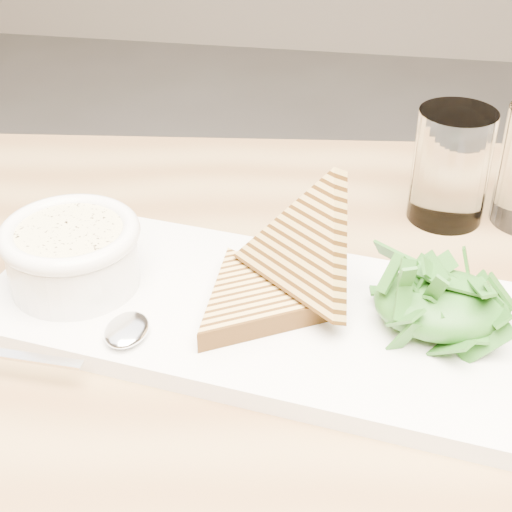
% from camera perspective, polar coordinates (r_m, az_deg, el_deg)
% --- Properties ---
extents(table_top, '(1.27, 0.93, 0.04)m').
position_cam_1_polar(table_top, '(0.62, 7.12, -9.00)').
color(table_top, olive).
rests_on(table_top, ground).
extents(platter, '(0.46, 0.26, 0.02)m').
position_cam_1_polar(platter, '(0.64, -0.31, -4.12)').
color(platter, white).
rests_on(platter, table_top).
extents(soup_bowl, '(0.11, 0.11, 0.04)m').
position_cam_1_polar(soup_bowl, '(0.66, -13.12, -0.43)').
color(soup_bowl, white).
rests_on(soup_bowl, platter).
extents(soup, '(0.09, 0.09, 0.01)m').
position_cam_1_polar(soup, '(0.65, -13.41, 1.50)').
color(soup, beige).
rests_on(soup, soup_bowl).
extents(bowl_rim, '(0.11, 0.11, 0.01)m').
position_cam_1_polar(bowl_rim, '(0.65, -13.44, 1.65)').
color(bowl_rim, white).
rests_on(bowl_rim, soup_bowl).
extents(sandwich_flat, '(0.19, 0.19, 0.02)m').
position_cam_1_polar(sandwich_flat, '(0.62, 0.03, -3.28)').
color(sandwich_flat, tan).
rests_on(sandwich_flat, platter).
extents(sandwich_lean, '(0.19, 0.19, 0.16)m').
position_cam_1_polar(sandwich_lean, '(0.61, 3.54, 0.43)').
color(sandwich_lean, tan).
rests_on(sandwich_lean, sandwich_flat).
extents(salad_base, '(0.10, 0.08, 0.04)m').
position_cam_1_polar(salad_base, '(0.61, 13.34, -3.46)').
color(salad_base, '#14430D').
rests_on(salad_base, platter).
extents(arugula_pile, '(0.11, 0.10, 0.05)m').
position_cam_1_polar(arugula_pile, '(0.61, 13.43, -2.92)').
color(arugula_pile, '#376F28').
rests_on(arugula_pile, platter).
extents(spoon_bowl, '(0.03, 0.05, 0.01)m').
position_cam_1_polar(spoon_bowl, '(0.60, -9.38, -5.32)').
color(spoon_bowl, silver).
rests_on(spoon_bowl, platter).
extents(spoon_handle, '(0.11, 0.01, 0.00)m').
position_cam_1_polar(spoon_handle, '(0.60, -17.43, -6.89)').
color(spoon_handle, silver).
rests_on(spoon_handle, platter).
extents(glass_near, '(0.07, 0.07, 0.11)m').
position_cam_1_polar(glass_near, '(0.77, 14.00, 6.35)').
color(glass_near, white).
rests_on(glass_near, table_top).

